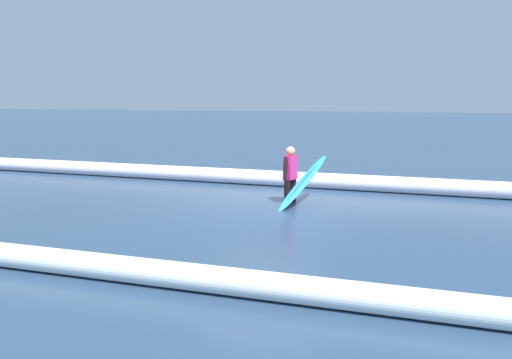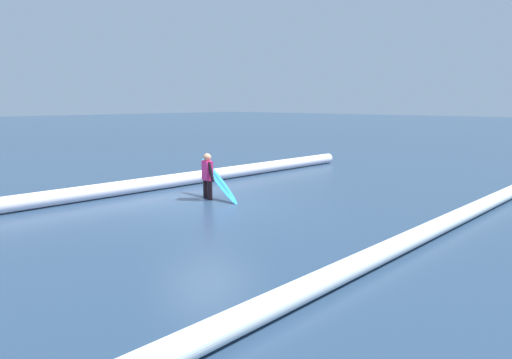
{
  "view_description": "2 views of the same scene",
  "coord_description": "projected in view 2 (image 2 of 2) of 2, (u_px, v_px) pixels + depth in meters",
  "views": [
    {
      "loc": [
        -3.8,
        11.96,
        2.43
      ],
      "look_at": [
        -0.36,
        1.55,
        0.83
      ],
      "focal_mm": 39.35,
      "sensor_mm": 36.0,
      "label": 1
    },
    {
      "loc": [
        7.97,
        9.14,
        2.74
      ],
      "look_at": [
        -0.56,
        1.3,
        0.77
      ],
      "focal_mm": 31.96,
      "sensor_mm": 36.0,
      "label": 2
    }
  ],
  "objects": [
    {
      "name": "wave_crest_midground",
      "position": [
        459.0,
        216.0,
        10.37
      ],
      "size": [
        24.56,
        0.94,
        0.35
      ],
      "primitive_type": "cylinder",
      "rotation": [
        0.0,
        1.57,
        -0.02
      ],
      "color": "white",
      "rests_on": "ground_plane"
    },
    {
      "name": "surfboard",
      "position": [
        218.0,
        180.0,
        13.16
      ],
      "size": [
        0.85,
        2.16,
        1.08
      ],
      "color": "#268CE5",
      "rests_on": "ground_plane"
    },
    {
      "name": "ground_plane",
      "position": [
        207.0,
        205.0,
        12.34
      ],
      "size": [
        174.29,
        174.29,
        0.0
      ],
      "primitive_type": "plane",
      "color": "navy"
    },
    {
      "name": "surfer",
      "position": [
        207.0,
        174.0,
        12.94
      ],
      "size": [
        0.28,
        0.59,
        1.32
      ],
      "rotation": [
        0.0,
        0.0,
        1.31
      ],
      "color": "black",
      "rests_on": "ground_plane"
    },
    {
      "name": "wave_crest_foreground",
      "position": [
        117.0,
        189.0,
        13.5
      ],
      "size": [
        21.09,
        1.29,
        0.43
      ],
      "primitive_type": "cylinder",
      "rotation": [
        0.0,
        1.57,
        -0.04
      ],
      "color": "white",
      "rests_on": "ground_plane"
    }
  ]
}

